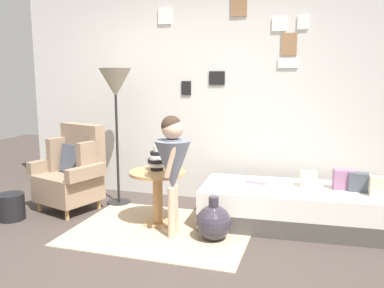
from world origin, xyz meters
The scene contains 16 objects.
ground_plane centered at (0.00, 0.00, 0.00)m, with size 12.00×12.00×0.00m, color #423833.
gallery_wall centered at (0.00, 1.95, 1.30)m, with size 4.80×0.12×2.60m.
rug centered at (-0.10, 0.74, 0.01)m, with size 1.74×1.33×0.01m, color tan.
armchair centered at (-1.31, 1.08, 0.44)m, with size 0.87×0.75×0.97m.
daybed centered at (1.16, 1.27, 0.20)m, with size 1.95×0.92×0.40m.
pillow_head centered at (1.93, 1.21, 0.49)m, with size 0.22×0.12×0.18m, color beige.
pillow_mid centered at (1.73, 1.33, 0.49)m, with size 0.18×0.12×0.19m, color #474C56.
pillow_back centered at (1.60, 1.35, 0.50)m, with size 0.20×0.12×0.20m, color gray.
pillow_extra centered at (1.27, 1.36, 0.48)m, with size 0.16×0.12×0.16m, color beige.
side_table centered at (-0.20, 0.89, 0.40)m, with size 0.57×0.57×0.56m.
vase_striped centered at (-0.22, 0.94, 0.67)m, with size 0.19×0.19×0.26m.
floor_lamp centered at (-0.92, 1.41, 1.37)m, with size 0.37×0.37×1.60m.
person_child centered at (0.06, 0.63, 0.74)m, with size 0.34×0.34×1.16m.
book_on_daybed centered at (0.75, 1.35, 0.42)m, with size 0.22×0.16×0.03m, color gray.
demijohn_near centered at (0.44, 0.67, 0.17)m, with size 0.33×0.33×0.42m.
magazine_basket centered at (-1.75, 0.57, 0.14)m, with size 0.28×0.28×0.28m, color black.
Camera 1 is at (1.30, -2.77, 1.50)m, focal length 37.42 mm.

